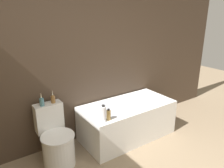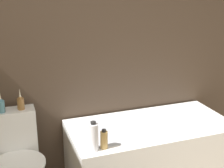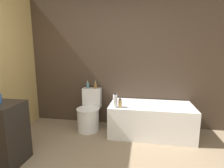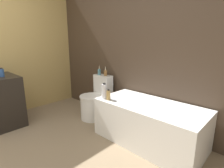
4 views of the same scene
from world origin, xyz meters
TOP-DOWN VIEW (x-y plane):
  - wall_back_tiled at (0.00, 2.21)m, footprint 6.40×0.06m
  - bathtub at (0.82, 1.80)m, footprint 1.46×0.72m
  - toilet at (-0.35, 1.82)m, footprint 0.43×0.59m
  - vase_gold at (-0.42, 2.02)m, footprint 0.06×0.06m
  - vase_silver at (-0.27, 2.03)m, footprint 0.06×0.06m
  - shampoo_bottle_tall at (0.21, 1.54)m, footprint 0.07×0.07m
  - shampoo_bottle_short at (0.29, 1.54)m, footprint 0.06×0.06m

SIDE VIEW (x-z plane):
  - bathtub at x=0.82m, z-range 0.00..0.56m
  - toilet at x=-0.35m, z-range -0.08..0.69m
  - shampoo_bottle_short at x=0.29m, z-range 0.55..0.71m
  - shampoo_bottle_tall at x=0.21m, z-range 0.55..0.79m
  - vase_silver at x=-0.27m, z-range 0.74..0.92m
  - vase_gold at x=-0.42m, z-range 0.74..0.93m
  - wall_back_tiled at x=0.00m, z-range 0.00..2.60m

